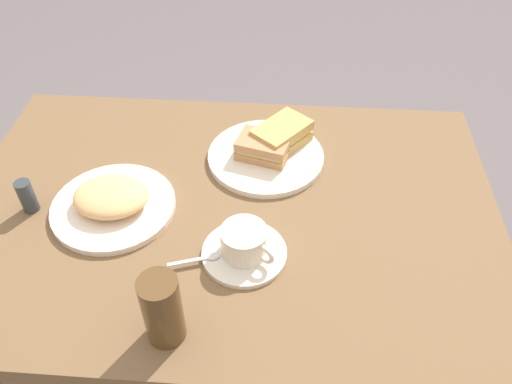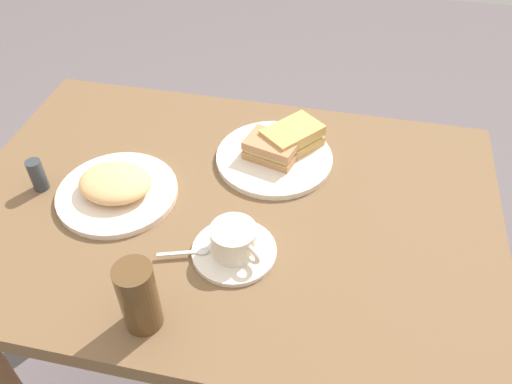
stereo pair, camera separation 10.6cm
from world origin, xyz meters
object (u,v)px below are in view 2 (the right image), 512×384
object	(u,v)px
sandwich_back	(292,138)
spoon	(192,252)
dining_table	(229,251)
sandwich_plate	(274,158)
drinking_glass	(139,297)
coffee_cup	(234,239)
sandwich_front	(272,148)
coffee_saucer	(234,251)
side_plate	(118,193)
salt_shaker	(37,175)

from	to	relation	value
sandwich_back	spoon	world-z (taller)	sandwich_back
dining_table	sandwich_back	size ratio (longest dim) A/B	7.32
sandwich_plate	spoon	size ratio (longest dim) A/B	2.71
drinking_glass	sandwich_plate	bearing A→B (deg)	-106.52
coffee_cup	drinking_glass	distance (m)	0.21
sandwich_back	spoon	xyz separation A→B (m)	(0.13, 0.34, -0.03)
dining_table	sandwich_front	distance (m)	0.25
sandwich_front	sandwich_back	bearing A→B (deg)	-133.24
coffee_saucer	side_plate	bearing A→B (deg)	-19.93
sandwich_plate	spoon	bearing A→B (deg)	72.24
sandwich_front	coffee_saucer	size ratio (longest dim) A/B	0.80
side_plate	coffee_cup	bearing A→B (deg)	160.00
sandwich_plate	side_plate	world-z (taller)	same
sandwich_plate	drinking_glass	size ratio (longest dim) A/B	1.90
dining_table	salt_shaker	size ratio (longest dim) A/B	15.27
sandwich_plate	coffee_saucer	xyz separation A→B (m)	(0.02, 0.28, -0.00)
sandwich_plate	side_plate	distance (m)	0.35
sandwich_back	coffee_saucer	bearing A→B (deg)	79.87
sandwich_plate	side_plate	xyz separation A→B (m)	(0.30, 0.18, 0.00)
dining_table	salt_shaker	distance (m)	0.44
sandwich_plate	coffee_cup	distance (m)	0.29
sandwich_front	sandwich_back	size ratio (longest dim) A/B	0.85
sandwich_back	side_plate	xyz separation A→B (m)	(0.34, 0.22, -0.03)
sandwich_back	side_plate	size ratio (longest dim) A/B	0.60
spoon	salt_shaker	distance (m)	0.39
side_plate	coffee_saucer	bearing A→B (deg)	160.07
coffee_cup	coffee_saucer	bearing A→B (deg)	-35.27
sandwich_back	spoon	size ratio (longest dim) A/B	1.57
dining_table	spoon	world-z (taller)	spoon
salt_shaker	sandwich_plate	bearing A→B (deg)	-157.56
sandwich_back	side_plate	bearing A→B (deg)	33.17
dining_table	coffee_saucer	xyz separation A→B (m)	(-0.05, 0.12, 0.15)
side_plate	sandwich_back	bearing A→B (deg)	-146.83
sandwich_plate	spoon	distance (m)	0.32
coffee_cup	drinking_glass	world-z (taller)	drinking_glass
sandwich_back	drinking_glass	bearing A→B (deg)	71.11
dining_table	side_plate	world-z (taller)	side_plate
sandwich_plate	coffee_saucer	bearing A→B (deg)	85.23
sandwich_front	salt_shaker	world-z (taller)	salt_shaker
coffee_saucer	coffee_cup	bearing A→B (deg)	144.73
sandwich_front	coffee_saucer	bearing A→B (deg)	86.20
sandwich_front	sandwich_plate	bearing A→B (deg)	-141.56
salt_shaker	sandwich_front	bearing A→B (deg)	-157.76
coffee_cup	salt_shaker	bearing A→B (deg)	-11.30
sandwich_plate	coffee_saucer	world-z (taller)	sandwich_plate
coffee_cup	spoon	size ratio (longest dim) A/B	1.06
coffee_cup	salt_shaker	distance (m)	0.46
sandwich_plate	sandwich_back	xyz separation A→B (m)	(-0.03, -0.04, 0.03)
spoon	sandwich_front	bearing A→B (deg)	-107.11
salt_shaker	drinking_glass	world-z (taller)	drinking_glass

